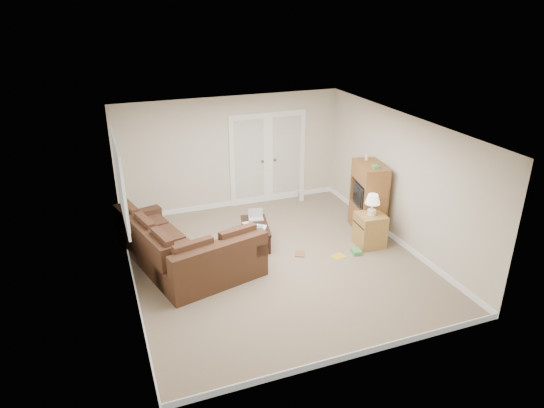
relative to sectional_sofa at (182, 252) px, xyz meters
name	(u,v)px	position (x,y,z in m)	size (l,w,h in m)	color
floor	(276,261)	(1.63, -0.36, -0.32)	(5.50, 5.50, 0.00)	gray
ceiling	(276,126)	(1.63, -0.36, 2.18)	(5.00, 5.50, 0.02)	white
wall_left	(126,220)	(-0.87, -0.36, 0.93)	(0.02, 5.50, 2.50)	beige
wall_right	(400,180)	(4.13, -0.36, 0.93)	(0.02, 5.50, 2.50)	beige
wall_back	(231,153)	(1.63, 2.39, 0.93)	(5.00, 0.02, 2.50)	beige
wall_front	(357,279)	(1.63, -3.11, 0.93)	(5.00, 0.02, 2.50)	beige
baseboards	(276,259)	(1.63, -0.36, -0.27)	(5.00, 5.50, 0.10)	silver
french_doors	(268,159)	(2.48, 2.36, 0.72)	(1.80, 0.05, 2.13)	silver
window_left	(120,180)	(-0.83, 0.64, 1.23)	(0.05, 1.92, 1.42)	silver
sectional_sofa	(182,252)	(0.00, 0.00, 0.00)	(2.37, 2.77, 0.82)	#452A1A
coffee_table	(256,233)	(1.52, 0.45, -0.10)	(0.68, 1.05, 0.66)	black
tv_armoire	(368,197)	(3.83, 0.20, 0.40)	(0.65, 0.97, 1.53)	brown
side_cabinet	(370,227)	(3.54, -0.40, 0.06)	(0.53, 0.53, 1.06)	#A9803E
space_heater	(301,195)	(3.21, 2.09, -0.18)	(0.11, 0.09, 0.28)	silver
floor_magazine	(338,256)	(2.78, -0.59, -0.32)	(0.25, 0.20, 0.01)	gold
floor_greenbox	(356,252)	(3.14, -0.62, -0.28)	(0.16, 0.21, 0.08)	#43934E
floor_book	(295,253)	(2.06, -0.22, -0.31)	(0.18, 0.24, 0.02)	brown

